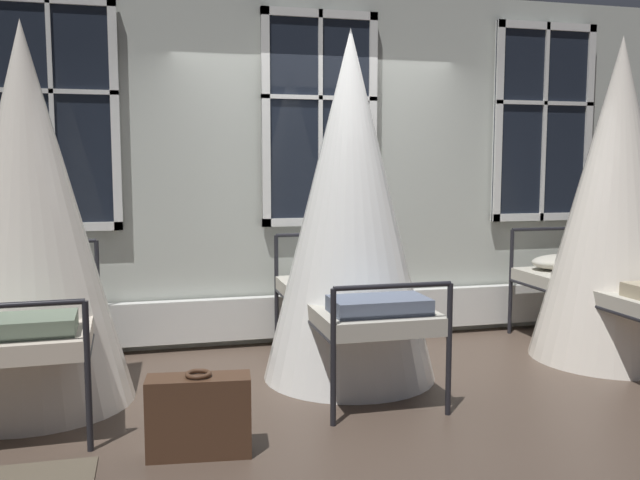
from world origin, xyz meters
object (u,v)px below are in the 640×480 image
Objects in this scene: cot_second at (350,211)px; cot_third at (616,205)px; suitcase_dark at (199,416)px; cot_first at (29,221)px.

cot_second is 2.21m from cot_third.
suitcase_dark is at bearing 107.66° from cot_third.
cot_first is 4.30× the size of suitcase_dark.
cot_first is at bearing 91.04° from cot_second.
cot_third reaches higher than suitcase_dark.
suitcase_dark is at bearing 134.10° from cot_second.
cot_first is 0.98× the size of cot_second.
cot_third is 4.45× the size of suitcase_dark.
cot_third is (2.21, -0.05, 0.02)m from cot_second.
suitcase_dark is (-1.20, -1.15, -1.01)m from cot_second.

